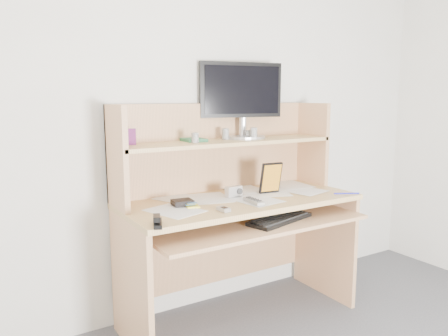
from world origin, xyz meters
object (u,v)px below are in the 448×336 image
tv_remote (254,201)px  monitor (242,98)px  desk (233,205)px  keyboard (280,219)px  game_case (271,178)px

tv_remote → monitor: size_ratio=0.31×
desk → keyboard: 0.32m
desk → game_case: size_ratio=7.31×
desk → tv_remote: desk is taller
keyboard → tv_remote: bearing=132.0°
desk → monitor: (0.16, 0.15, 0.64)m
tv_remote → game_case: 0.28m
desk → tv_remote: 0.23m
desk → game_case: desk is taller
keyboard → tv_remote: 0.18m
monitor → tv_remote: bearing=-103.4°
desk → keyboard: bearing=-68.3°
keyboard → game_case: size_ratio=2.34×
desk → keyboard: (0.12, -0.30, -0.03)m
keyboard → game_case: bearing=50.1°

